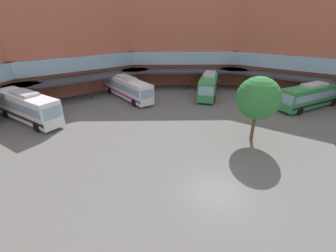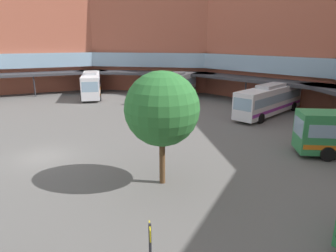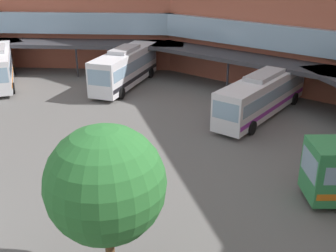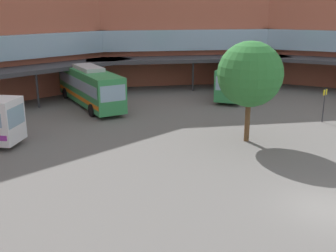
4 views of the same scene
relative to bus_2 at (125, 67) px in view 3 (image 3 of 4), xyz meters
The scene contains 4 objects.
station_building 17.31m from the bus_2, ahead, with size 76.26×49.76×16.80m.
bus_2 is the anchor object (origin of this frame).
bus_5 14.73m from the bus_2, 22.49° to the left, with size 6.44×12.56×3.68m.
plaza_tree 27.81m from the bus_2, 29.07° to the right, with size 4.48×4.48×7.01m.
Camera 3 is at (19.95, 1.25, 12.41)m, focal length 43.68 mm.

